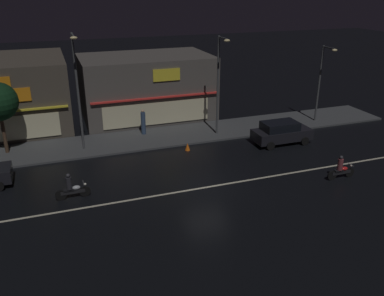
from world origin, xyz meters
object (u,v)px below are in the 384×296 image
at_px(streetlamp_mid, 219,79).
at_px(motorcycle_following, 341,169).
at_px(streetlamp_west, 77,85).
at_px(motorcycle_opposite_lane, 71,188).
at_px(traffic_cone, 188,147).
at_px(streetlamp_east, 322,77).
at_px(pedestrian_on_sidewalk, 143,123).
at_px(parked_car_trailing, 281,132).

relative_size(streetlamp_mid, motorcycle_following, 3.89).
xyz_separation_m(streetlamp_west, motorcycle_following, (14.15, -9.59, -4.15)).
bearing_deg(motorcycle_opposite_lane, traffic_cone, 35.67).
distance_m(streetlamp_east, pedestrian_on_sidewalk, 14.91).
distance_m(streetlamp_west, traffic_cone, 8.55).
bearing_deg(motorcycle_following, streetlamp_west, -25.57).
height_order(streetlamp_mid, streetlamp_east, streetlamp_mid).
xyz_separation_m(streetlamp_east, motorcycle_opposite_lane, (-20.53, -6.54, -3.26)).
relative_size(streetlamp_mid, parked_car_trailing, 1.72).
bearing_deg(motorcycle_following, traffic_cone, -36.84).
distance_m(streetlamp_east, motorcycle_opposite_lane, 21.79).
distance_m(motorcycle_following, motorcycle_opposite_lane, 15.75).
xyz_separation_m(parked_car_trailing, motorcycle_following, (0.32, -6.32, -0.24)).
bearing_deg(pedestrian_on_sidewalk, motorcycle_opposite_lane, 17.99).
relative_size(pedestrian_on_sidewalk, parked_car_trailing, 0.45).
height_order(streetlamp_west, parked_car_trailing, streetlamp_west).
bearing_deg(streetlamp_mid, streetlamp_east, 0.82).
xyz_separation_m(motorcycle_opposite_lane, traffic_cone, (8.23, 4.43, -0.36)).
bearing_deg(traffic_cone, pedestrian_on_sidewalk, 119.13).
height_order(streetlamp_west, streetlamp_east, streetlamp_west).
xyz_separation_m(streetlamp_mid, motorcycle_opposite_lane, (-11.39, -6.41, -3.85)).
bearing_deg(streetlamp_mid, traffic_cone, -147.82).
bearing_deg(motorcycle_opposite_lane, parked_car_trailing, 20.08).
height_order(streetlamp_west, pedestrian_on_sidewalk, streetlamp_west).
height_order(streetlamp_east, pedestrian_on_sidewalk, streetlamp_east).
bearing_deg(traffic_cone, motorcycle_following, -45.39).
xyz_separation_m(streetlamp_west, motorcycle_opposite_lane, (-1.32, -6.67, -4.15)).
distance_m(pedestrian_on_sidewalk, traffic_cone, 4.63).
xyz_separation_m(streetlamp_east, traffic_cone, (-12.30, -2.12, -3.61)).
relative_size(parked_car_trailing, traffic_cone, 7.82).
height_order(streetlamp_west, traffic_cone, streetlamp_west).
bearing_deg(traffic_cone, streetlamp_east, 9.77).
bearing_deg(streetlamp_mid, streetlamp_west, 178.52).
relative_size(streetlamp_west, motorcycle_opposite_lane, 4.19).
bearing_deg(pedestrian_on_sidewalk, streetlamp_east, 136.19).
bearing_deg(streetlamp_west, motorcycle_following, -34.11).
xyz_separation_m(streetlamp_west, traffic_cone, (6.91, -2.25, -4.50)).
height_order(motorcycle_following, motorcycle_opposite_lane, same).
bearing_deg(streetlamp_mid, parked_car_trailing, -38.64).
relative_size(streetlamp_east, traffic_cone, 11.38).
distance_m(motorcycle_following, traffic_cone, 10.31).
relative_size(streetlamp_west, streetlamp_mid, 1.08).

